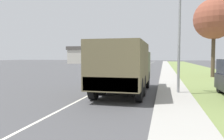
% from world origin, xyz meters
% --- Properties ---
extents(ground_plane, '(180.00, 180.00, 0.00)m').
position_xyz_m(ground_plane, '(0.00, 40.00, 0.00)').
color(ground_plane, '#4C4C4F').
extents(lane_centre_stripe, '(0.12, 120.00, 0.00)m').
position_xyz_m(lane_centre_stripe, '(0.00, 40.00, 0.00)').
color(lane_centre_stripe, silver).
rests_on(lane_centre_stripe, ground).
extents(sidewalk_right, '(1.80, 120.00, 0.12)m').
position_xyz_m(sidewalk_right, '(4.50, 40.00, 0.06)').
color(sidewalk_right, '#ADAAA3').
rests_on(sidewalk_right, ground).
extents(grass_strip_right, '(7.00, 120.00, 0.02)m').
position_xyz_m(grass_strip_right, '(8.90, 40.00, 0.01)').
color(grass_strip_right, olive).
rests_on(grass_strip_right, ground).
extents(military_truck, '(2.52, 6.98, 2.85)m').
position_xyz_m(military_truck, '(1.76, 12.09, 1.60)').
color(military_truck, '#545B3D').
rests_on(military_truck, ground).
extents(car_nearest_ahead, '(1.81, 4.19, 1.43)m').
position_xyz_m(car_nearest_ahead, '(-2.05, 22.90, 0.65)').
color(car_nearest_ahead, silver).
rests_on(car_nearest_ahead, ground).
extents(car_second_ahead, '(1.87, 4.68, 1.36)m').
position_xyz_m(car_second_ahead, '(-1.65, 34.70, 0.62)').
color(car_second_ahead, silver).
rests_on(car_second_ahead, ground).
extents(lamp_post, '(1.69, 0.24, 6.59)m').
position_xyz_m(lamp_post, '(4.53, 12.50, 4.07)').
color(lamp_post, gray).
rests_on(lamp_post, sidewalk_right).
extents(tree_mid_right, '(4.08, 4.08, 7.95)m').
position_xyz_m(tree_mid_right, '(8.85, 24.10, 5.89)').
color(tree_mid_right, '#4C3D2D').
rests_on(tree_mid_right, grass_strip_right).
extents(building_distant, '(15.26, 12.10, 5.23)m').
position_xyz_m(building_distant, '(-17.27, 67.07, 2.65)').
color(building_distant, beige).
rests_on(building_distant, ground).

